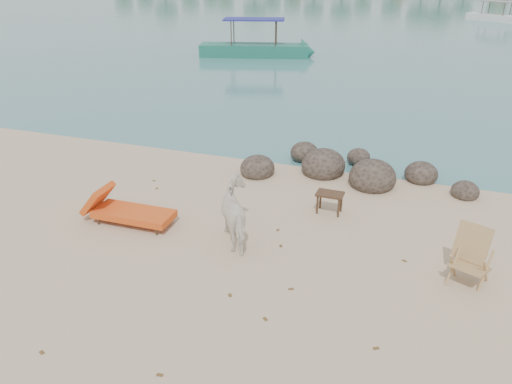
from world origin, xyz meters
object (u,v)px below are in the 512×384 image
side_table (329,204)px  deck_chair (471,261)px  cow (239,215)px  lounge_chair (133,211)px  boulders (345,171)px  boat_near (254,25)px

side_table → deck_chair: size_ratio=0.60×
cow → deck_chair: cow is taller
cow → lounge_chair: (-2.52, -0.07, -0.30)m
side_table → deck_chair: bearing=-31.7°
boulders → side_table: boulders is taller
side_table → lounge_chair: 4.50m
side_table → boat_near: 21.17m
lounge_chair → boat_near: boat_near is taller
boulders → side_table: 2.30m
deck_chair → boat_near: 24.22m
boulders → deck_chair: 5.22m
cow → side_table: bearing=-165.6°
deck_chair → boat_near: bearing=141.5°
deck_chair → boulders: bearing=148.0°
boat_near → cow: bearing=-86.4°
boulders → side_table: size_ratio=9.98×
boulders → side_table: (0.03, -2.30, 0.07)m
boulders → deck_chair: size_ratio=5.98×
lounge_chair → boulders: bearing=46.0°
side_table → boat_near: bearing=115.7°
side_table → deck_chair: deck_chair is taller
boat_near → side_table: bearing=-80.8°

